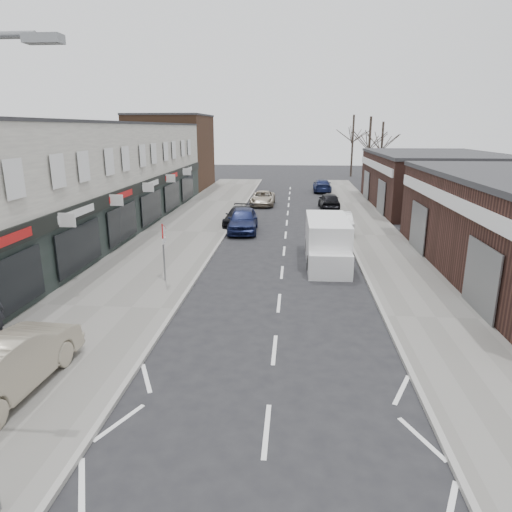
% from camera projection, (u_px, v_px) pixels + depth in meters
% --- Properties ---
extents(ground, '(160.00, 160.00, 0.00)m').
position_uv_depth(ground, '(260.00, 498.00, 8.63)').
color(ground, black).
rests_on(ground, ground).
extents(pavement_left, '(5.50, 64.00, 0.12)m').
position_uv_depth(pavement_left, '(184.00, 232.00, 30.26)').
color(pavement_left, slate).
rests_on(pavement_left, ground).
extents(pavement_right, '(3.50, 64.00, 0.12)m').
position_uv_depth(pavement_right, '(375.00, 236.00, 29.24)').
color(pavement_right, slate).
rests_on(pavement_right, ground).
extents(shop_terrace_left, '(8.00, 41.00, 7.10)m').
position_uv_depth(shop_terrace_left, '(62.00, 183.00, 27.46)').
color(shop_terrace_left, silver).
rests_on(shop_terrace_left, ground).
extents(brick_block_far, '(8.00, 10.00, 8.00)m').
position_uv_depth(brick_block_far, '(172.00, 153.00, 51.80)').
color(brick_block_far, '#4C3120').
rests_on(brick_block_far, ground).
extents(right_unit_far, '(10.00, 16.00, 4.50)m').
position_uv_depth(right_unit_far, '(433.00, 181.00, 39.61)').
color(right_unit_far, '#3B201A').
rests_on(right_unit_far, ground).
extents(tree_far_a, '(3.60, 3.60, 8.00)m').
position_uv_depth(tree_far_a, '(367.00, 187.00, 53.93)').
color(tree_far_a, '#382D26').
rests_on(tree_far_a, ground).
extents(tree_far_b, '(3.60, 3.60, 7.50)m').
position_uv_depth(tree_far_b, '(379.00, 181.00, 59.48)').
color(tree_far_b, '#382D26').
rests_on(tree_far_b, ground).
extents(tree_far_c, '(3.60, 3.60, 8.50)m').
position_uv_depth(tree_far_c, '(351.00, 176.00, 65.48)').
color(tree_far_c, '#382D26').
rests_on(tree_far_c, ground).
extents(warning_sign, '(0.12, 0.80, 2.70)m').
position_uv_depth(warning_sign, '(164.00, 235.00, 19.96)').
color(warning_sign, slate).
rests_on(warning_sign, pavement_left).
extents(white_van, '(2.09, 5.87, 2.28)m').
position_uv_depth(white_van, '(327.00, 242.00, 23.44)').
color(white_van, white).
rests_on(white_van, ground).
extents(sedan_on_pavement, '(1.96, 5.04, 1.63)m').
position_uv_depth(sedan_on_pavement, '(4.00, 363.00, 11.68)').
color(sedan_on_pavement, '#A79C85').
rests_on(sedan_on_pavement, pavement_left).
extents(parked_car_left_a, '(2.13, 4.81, 1.61)m').
position_uv_depth(parked_car_left_a, '(243.00, 220.00, 30.51)').
color(parked_car_left_a, '#161D44').
rests_on(parked_car_left_a, ground).
extents(parked_car_left_b, '(2.07, 4.52, 1.28)m').
position_uv_depth(parked_car_left_b, '(239.00, 216.00, 32.64)').
color(parked_car_left_b, black).
rests_on(parked_car_left_b, ground).
extents(parked_car_left_c, '(2.10, 4.52, 1.25)m').
position_uv_depth(parked_car_left_c, '(263.00, 198.00, 41.04)').
color(parked_car_left_c, '#AB9D88').
rests_on(parked_car_left_c, ground).
extents(parked_car_right_a, '(1.60, 4.31, 1.41)m').
position_uv_depth(parked_car_right_a, '(339.00, 221.00, 30.49)').
color(parked_car_right_a, white).
rests_on(parked_car_right_a, ground).
extents(parked_car_right_b, '(1.76, 4.16, 1.40)m').
position_uv_depth(parked_car_right_b, '(329.00, 201.00, 39.08)').
color(parked_car_right_b, black).
rests_on(parked_car_right_b, ground).
extents(parked_car_right_c, '(1.96, 4.68, 1.35)m').
position_uv_depth(parked_car_right_c, '(322.00, 186.00, 49.60)').
color(parked_car_right_c, '#151E44').
rests_on(parked_car_right_c, ground).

